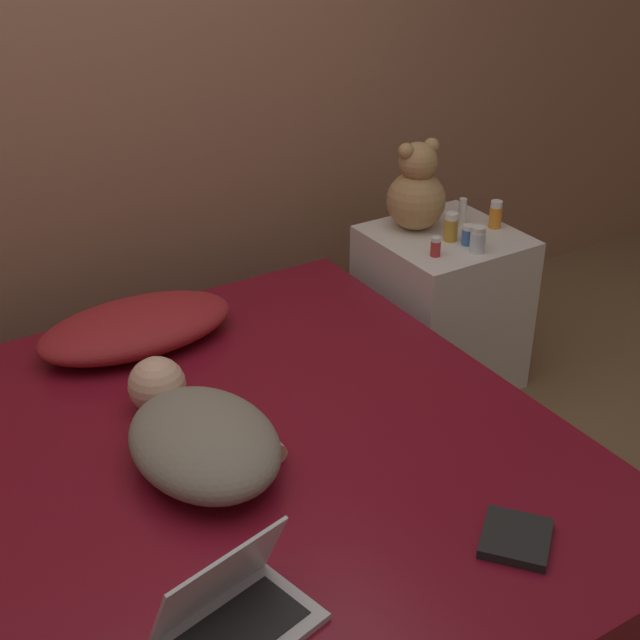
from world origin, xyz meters
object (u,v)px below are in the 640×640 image
object	(u,v)px
person_lying	(199,434)
book	(516,538)
pillow	(137,327)
bottle_clear	(478,240)
bottle_red	(436,247)
bottle_white	(462,212)
bottle_amber	(451,227)
bottle_orange	(496,215)
teddy_bear	(417,191)
bottle_blue	(468,235)
laptop	(233,611)

from	to	relation	value
person_lying	book	bearing A→B (deg)	-53.43
pillow	bottle_clear	distance (m)	1.20
person_lying	bottle_red	xyz separation A→B (m)	(1.10, 0.45, 0.08)
bottle_white	bottle_red	xyz separation A→B (m)	(-0.26, -0.17, -0.02)
bottle_amber	bottle_orange	distance (m)	0.21
pillow	teddy_bear	distance (m)	1.13
teddy_bear	bottle_amber	distance (m)	0.19
book	bottle_blue	bearing A→B (deg)	55.03
bottle_red	bottle_amber	bearing A→B (deg)	30.83
bottle_amber	book	world-z (taller)	bottle_amber
pillow	laptop	xyz separation A→B (m)	(-0.26, -1.17, -0.02)
bottle_blue	bottle_orange	bearing A→B (deg)	19.65
bottle_clear	bottle_blue	distance (m)	0.07
pillow	bottle_amber	xyz separation A→B (m)	(1.15, -0.11, 0.12)
person_lying	laptop	size ratio (longest dim) A/B	1.80
person_lying	bottle_blue	distance (m)	1.35
teddy_bear	book	xyz separation A→B (m)	(-0.71, -1.34, -0.26)
bottle_amber	book	size ratio (longest dim) A/B	0.47
teddy_bear	laptop	bearing A→B (deg)	-138.31
laptop	bottle_blue	world-z (taller)	bottle_blue
bottle_orange	bottle_amber	bearing A→B (deg)	-178.46
bottle_clear	bottle_amber	bearing A→B (deg)	96.73
bottle_orange	book	distance (m)	1.54
teddy_bear	bottle_blue	world-z (taller)	teddy_bear
person_lying	bottle_blue	world-z (taller)	bottle_blue
teddy_bear	book	distance (m)	1.54
bottle_amber	bottle_blue	size ratio (longest dim) A/B	1.41
laptop	bottle_orange	bearing A→B (deg)	20.19
teddy_bear	bottle_clear	xyz separation A→B (m)	(0.05, -0.29, -0.10)
bottle_blue	bottle_red	distance (m)	0.16
pillow	bottle_clear	bearing A→B (deg)	-11.57
pillow	person_lying	size ratio (longest dim) A/B	0.99
laptop	bottle_amber	bearing A→B (deg)	23.84
bottle_red	bottle_orange	bearing A→B (deg)	13.51
bottle_blue	book	distance (m)	1.37
bottle_white	book	world-z (taller)	bottle_white
laptop	teddy_bear	size ratio (longest dim) A/B	1.05
person_lying	bottle_blue	size ratio (longest dim) A/B	8.52
bottle_red	book	bearing A→B (deg)	-119.56
pillow	bottle_orange	bearing A→B (deg)	-4.42
pillow	bottle_orange	distance (m)	1.37
person_lying	teddy_bear	bearing A→B (deg)	30.07
person_lying	bottle_orange	size ratio (longest dim) A/B	6.06
bottle_blue	pillow	bearing A→B (deg)	171.75
teddy_bear	book	world-z (taller)	teddy_bear
bottle_clear	bottle_white	distance (m)	0.25
person_lying	bottle_orange	distance (m)	1.54
bottle_clear	bottle_red	distance (m)	0.15
pillow	teddy_bear	bearing A→B (deg)	2.39
pillow	bottle_red	size ratio (longest dim) A/B	8.93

